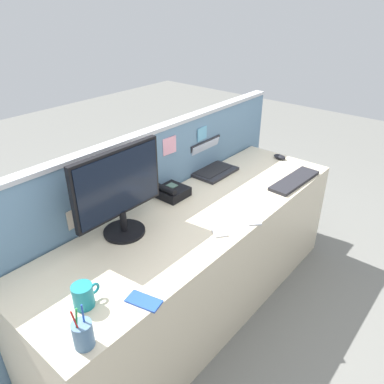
{
  "coord_description": "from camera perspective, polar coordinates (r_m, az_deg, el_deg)",
  "views": [
    {
      "loc": [
        -1.43,
        -1.15,
        1.85
      ],
      "look_at": [
        0.0,
        0.05,
        0.84
      ],
      "focal_mm": 34.88,
      "sensor_mm": 36.0,
      "label": 1
    }
  ],
  "objects": [
    {
      "name": "cell_phone_silver_slab",
      "position": [
        2.12,
        9.19,
        -3.99
      ],
      "size": [
        0.15,
        0.15,
        0.01
      ],
      "primitive_type": "cube",
      "rotation": [
        0.0,
        0.0,
        -0.77
      ],
      "color": "#B7BAC1",
      "rests_on": "desk"
    },
    {
      "name": "pen_cup",
      "position": [
        1.47,
        -16.33,
        -20.14
      ],
      "size": [
        0.07,
        0.07,
        0.19
      ],
      "color": "#4C7093",
      "rests_on": "desk"
    },
    {
      "name": "laptop",
      "position": [
        2.63,
        2.58,
        4.31
      ],
      "size": [
        0.31,
        0.25,
        0.22
      ],
      "color": "#232328",
      "rests_on": "desk"
    },
    {
      "name": "keyboard_main",
      "position": [
        2.58,
        15.4,
        1.71
      ],
      "size": [
        0.46,
        0.15,
        0.02
      ],
      "primitive_type": "cube",
      "rotation": [
        0.0,
        0.0,
        -0.05
      ],
      "color": "#232328",
      "rests_on": "desk"
    },
    {
      "name": "cubicle_divider",
      "position": [
        2.44,
        -5.77,
        -3.18
      ],
      "size": [
        2.47,
        0.08,
        1.14
      ],
      "color": "#6084A3",
      "rests_on": "ground_plane"
    },
    {
      "name": "cell_phone_white_slab",
      "position": [
        2.01,
        3.93,
        -5.58
      ],
      "size": [
        0.15,
        0.17,
        0.01
      ],
      "primitive_type": "cube",
      "rotation": [
        0.0,
        0.0,
        -0.62
      ],
      "color": "silver",
      "rests_on": "desk"
    },
    {
      "name": "desk_phone",
      "position": [
        2.31,
        -3.14,
        0.05
      ],
      "size": [
        0.17,
        0.17,
        0.09
      ],
      "color": "black",
      "rests_on": "desk"
    },
    {
      "name": "desk",
      "position": [
        2.36,
        0.95,
        -10.67
      ],
      "size": [
        2.19,
        0.66,
        0.72
      ],
      "primitive_type": "cube",
      "color": "beige",
      "rests_on": "ground_plane"
    },
    {
      "name": "ground_plane",
      "position": [
        2.6,
        0.88,
        -16.82
      ],
      "size": [
        10.0,
        10.0,
        0.0
      ],
      "primitive_type": "plane",
      "color": "slate"
    },
    {
      "name": "coffee_mug",
      "position": [
        1.61,
        -16.26,
        -14.95
      ],
      "size": [
        0.12,
        0.09,
        0.1
      ],
      "color": "#197A84",
      "rests_on": "desk"
    },
    {
      "name": "cell_phone_blue_case",
      "position": [
        1.61,
        -7.38,
        -16.21
      ],
      "size": [
        0.1,
        0.16,
        0.01
      ],
      "primitive_type": "cube",
      "rotation": [
        0.0,
        0.0,
        0.24
      ],
      "color": "blue",
      "rests_on": "desk"
    },
    {
      "name": "desktop_monitor",
      "position": [
        1.89,
        -11.1,
        0.47
      ],
      "size": [
        0.53,
        0.22,
        0.47
      ],
      "color": "black",
      "rests_on": "desk"
    },
    {
      "name": "computer_mouse_right_hand",
      "position": [
        2.92,
        13.26,
        5.26
      ],
      "size": [
        0.07,
        0.11,
        0.03
      ],
      "primitive_type": "ellipsoid",
      "rotation": [
        0.0,
        0.0,
        -0.15
      ],
      "color": "black",
      "rests_on": "desk"
    }
  ]
}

